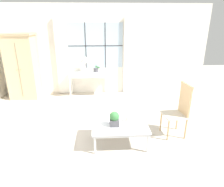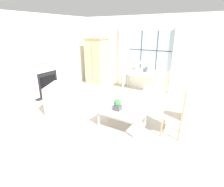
% 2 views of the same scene
% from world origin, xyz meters
% --- Properties ---
extents(ground_plane, '(14.00, 14.00, 0.00)m').
position_xyz_m(ground_plane, '(0.00, 0.00, 0.00)').
color(ground_plane, '#BCB2A3').
extents(wall_back_windowed, '(7.20, 0.14, 2.80)m').
position_xyz_m(wall_back_windowed, '(0.00, 3.02, 1.39)').
color(wall_back_windowed, white).
rests_on(wall_back_windowed, ground_plane).
extents(wall_left, '(0.06, 7.20, 2.80)m').
position_xyz_m(wall_left, '(-3.03, 0.60, 1.40)').
color(wall_left, white).
rests_on(wall_left, ground_plane).
extents(fireplace, '(0.34, 1.47, 2.05)m').
position_xyz_m(fireplace, '(-2.91, 0.49, 0.71)').
color(fireplace, black).
rests_on(fireplace, ground_plane).
extents(armoire, '(0.91, 0.65, 1.97)m').
position_xyz_m(armoire, '(-2.23, 2.66, 0.99)').
color(armoire, tan).
rests_on(armoire, ground_plane).
extents(console_table, '(1.37, 0.47, 0.77)m').
position_xyz_m(console_table, '(-0.17, 2.71, 0.69)').
color(console_table, white).
rests_on(console_table, ground_plane).
extents(table_lamp, '(0.31, 0.31, 0.49)m').
position_xyz_m(table_lamp, '(-0.32, 2.75, 1.16)').
color(table_lamp, silver).
rests_on(table_lamp, console_table).
extents(potted_orchid, '(0.20, 0.16, 0.43)m').
position_xyz_m(potted_orchid, '(0.00, 2.74, 0.94)').
color(potted_orchid, '#4C4C51').
rests_on(potted_orchid, console_table).
extents(armchair_upholstered, '(1.17, 1.17, 0.82)m').
position_xyz_m(armchair_upholstered, '(-1.33, -0.20, 0.28)').
color(armchair_upholstered, beige).
rests_on(armchair_upholstered, ground_plane).
extents(side_chair_wooden, '(0.48, 0.48, 1.13)m').
position_xyz_m(side_chair_wooden, '(1.77, 0.21, 0.62)').
color(side_chair_wooden, beige).
rests_on(side_chair_wooden, ground_plane).
extents(coffee_table, '(1.07, 0.77, 0.42)m').
position_xyz_m(coffee_table, '(0.51, -0.04, 0.38)').
color(coffee_table, silver).
rests_on(coffee_table, ground_plane).
extents(potted_plant_small, '(0.19, 0.19, 0.28)m').
position_xyz_m(potted_plant_small, '(0.40, -0.08, 0.56)').
color(potted_plant_small, '#4C4C51').
rests_on(potted_plant_small, coffee_table).
extents(pillar_candle, '(0.12, 0.12, 0.11)m').
position_xyz_m(pillar_candle, '(0.68, 0.08, 0.46)').
color(pillar_candle, silver).
rests_on(pillar_candle, coffee_table).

